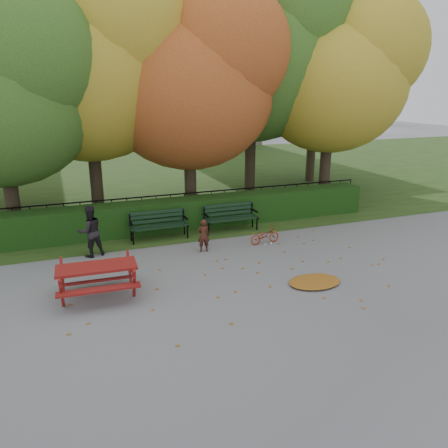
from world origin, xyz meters
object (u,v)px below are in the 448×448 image
object	(u,v)px
tree_e	(342,73)
adult	(90,231)
tree_b	(98,61)
tree_g	(324,70)
child	(203,235)
bench_left	(158,223)
bench_right	(230,215)
tree_d	(264,49)
bicycle	(265,235)
picnic_table	(97,273)
tree_a	(7,88)
tree_c	(199,79)

from	to	relation	value
tree_e	adult	world-z (taller)	tree_e
tree_b	adult	size ratio (longest dim) A/B	6.03
tree_g	child	bearing A→B (deg)	-138.71
adult	tree_g	bearing A→B (deg)	-166.63
bench_left	bench_right	world-z (taller)	same
tree_d	bicycle	bearing A→B (deg)	-113.97
tree_e	picnic_table	size ratio (longest dim) A/B	4.55
tree_a	tree_d	distance (m)	9.33
tree_e	picnic_table	xyz separation A→B (m)	(-9.99, -5.54, -4.51)
tree_a	child	size ratio (longest dim) A/B	7.78
adult	bicycle	world-z (taller)	adult
bench_left	tree_e	bearing A→B (deg)	14.81
child	adult	distance (m)	3.15
tree_c	tree_a	bearing A→B (deg)	-176.35
tree_a	tree_g	distance (m)	14.18
bicycle	tree_g	bearing A→B (deg)	-47.06
bench_left	tree_a	bearing A→B (deg)	154.24
tree_a	adult	xyz separation A→B (m)	(1.80, -2.68, -3.79)
child	picnic_table	bearing A→B (deg)	37.78
child	tree_a	bearing A→B (deg)	-29.05
tree_e	bicycle	xyz separation A→B (m)	(-4.91, -3.64, -4.83)
bench_right	bicycle	size ratio (longest dim) A/B	1.86
tree_c	picnic_table	xyz separation A→B (m)	(-4.30, -5.73, -4.25)
tree_g	bench_left	distance (m)	12.37
bench_right	adult	distance (m)	4.57
tree_c	tree_g	distance (m)	8.43
tree_b	bench_right	world-z (taller)	tree_b
child	tree_b	bearing A→B (deg)	-59.19
tree_c	child	distance (m)	5.90
tree_c	tree_d	distance (m)	3.50
tree_g	bench_right	distance (m)	10.61
adult	child	bearing A→B (deg)	149.00
tree_c	picnic_table	world-z (taller)	tree_c
tree_a	tree_g	size ratio (longest dim) A/B	0.88
tree_d	tree_g	bearing A→B (deg)	29.61
tree_a	tree_c	distance (m)	6.04
tree_d	picnic_table	bearing A→B (deg)	-136.38
tree_e	tree_a	bearing A→B (deg)	-179.06
bench_left	bicycle	size ratio (longest dim) A/B	1.86
child	adult	size ratio (longest dim) A/B	0.66
tree_c	tree_g	size ratio (longest dim) A/B	0.94
tree_b	bicycle	size ratio (longest dim) A/B	9.10
tree_d	child	world-z (taller)	tree_d
bicycle	picnic_table	bearing A→B (deg)	104.78
tree_c	bench_right	distance (m)	4.87
bench_left	bench_right	bearing A→B (deg)	0.00
tree_b	child	distance (m)	7.06
adult	bicycle	size ratio (longest dim) A/B	1.51
tree_b	child	xyz separation A→B (m)	(2.10, -4.61, -4.92)
bicycle	child	bearing A→B (deg)	83.89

